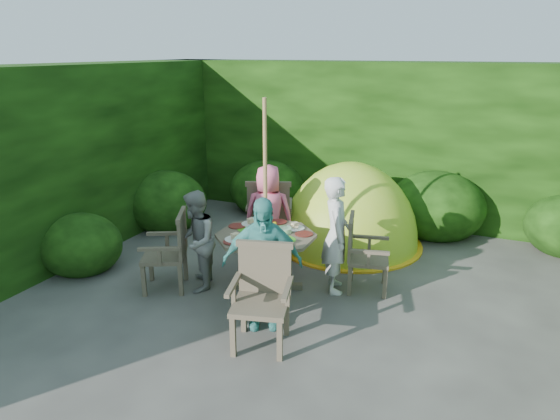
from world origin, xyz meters
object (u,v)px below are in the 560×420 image
at_px(garden_chair_right, 362,253).
at_px(child_right, 336,235).
at_px(child_front, 262,263).
at_px(parasol_pole, 265,199).
at_px(garden_chair_back, 269,215).
at_px(dome_tent, 348,244).
at_px(garden_chair_front, 262,294).
at_px(garden_chair_left, 170,250).
at_px(child_left, 196,241).
at_px(patio_table, 266,243).
at_px(child_back, 269,214).

bearing_deg(garden_chair_right, child_right, 102.35).
bearing_deg(child_front, child_right, 43.56).
xyz_separation_m(parasol_pole, garden_chair_back, (-0.43, 1.00, -0.56)).
bearing_deg(dome_tent, child_front, -109.17).
distance_m(garden_chair_front, child_right, 1.36).
xyz_separation_m(garden_chair_right, garden_chair_left, (-2.03, -0.87, 0.02)).
height_order(parasol_pole, garden_chair_left, parasol_pole).
bearing_deg(garden_chair_back, child_left, 54.99).
bearing_deg(garden_chair_right, dome_tent, 9.04).
relative_size(garden_chair_left, child_front, 0.66).
distance_m(child_right, dome_tent, 1.61).
bearing_deg(child_front, garden_chair_front, -89.24).
bearing_deg(parasol_pole, garden_chair_right, 23.55).
bearing_deg(child_left, dome_tent, 122.94).
bearing_deg(patio_table, garden_chair_right, 23.50).
bearing_deg(garden_chair_left, child_back, 122.06).
height_order(garden_chair_left, child_right, child_right).
bearing_deg(garden_chair_front, child_back, 98.36).
bearing_deg(garden_chair_back, garden_chair_right, 136.99).
xyz_separation_m(patio_table, garden_chair_front, (0.43, -1.01, -0.08)).
distance_m(garden_chair_back, garden_chair_front, 2.19).
height_order(garden_chair_front, child_right, child_right).
bearing_deg(parasol_pole, child_left, -157.13).
height_order(child_left, dome_tent, dome_tent).
distance_m(patio_table, garden_chair_front, 1.10).
height_order(patio_table, garden_chair_front, garden_chair_front).
distance_m(patio_table, child_right, 0.80).
relative_size(garden_chair_right, child_left, 0.72).
distance_m(patio_table, child_front, 0.81).
height_order(child_right, child_left, child_right).
height_order(parasol_pole, dome_tent, parasol_pole).
relative_size(garden_chair_right, dome_tent, 0.35).
bearing_deg(child_back, garden_chair_right, 147.33).
xyz_separation_m(child_right, dome_tent, (-0.25, 1.44, -0.68)).
height_order(parasol_pole, child_right, parasol_pole).
distance_m(child_right, child_back, 1.13).
distance_m(garden_chair_left, garden_chair_front, 1.57).
relative_size(garden_chair_right, garden_chair_front, 0.92).
distance_m(garden_chair_front, child_back, 1.91).
bearing_deg(patio_table, garden_chair_back, 113.18).
bearing_deg(garden_chair_back, patio_table, 91.50).
height_order(parasol_pole, child_left, parasol_pole).
xyz_separation_m(child_back, child_front, (0.62, -1.47, 0.03)).
height_order(garden_chair_left, child_left, child_left).
relative_size(garden_chair_left, garden_chair_back, 0.88).
relative_size(patio_table, garden_chair_back, 1.51).
distance_m(garden_chair_right, child_back, 1.37).
height_order(garden_chair_left, dome_tent, dome_tent).
xyz_separation_m(child_right, child_back, (-1.05, 0.43, -0.03)).
xyz_separation_m(patio_table, garden_chair_back, (-0.43, 1.00, -0.03)).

